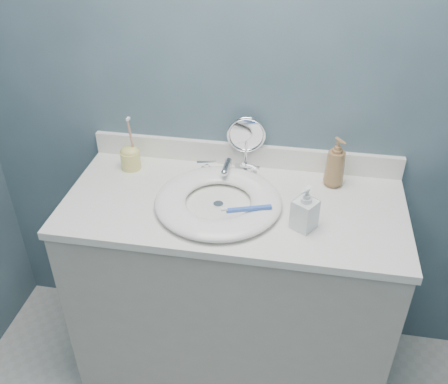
% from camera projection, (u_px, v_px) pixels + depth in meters
% --- Properties ---
extents(back_wall, '(2.20, 0.02, 2.40)m').
position_uv_depth(back_wall, '(246.00, 88.00, 1.83)').
color(back_wall, '#405560').
rests_on(back_wall, ground).
extents(vanity_cabinet, '(1.20, 0.55, 0.85)m').
position_uv_depth(vanity_cabinet, '(232.00, 292.00, 2.04)').
color(vanity_cabinet, '#BBB7AB').
rests_on(vanity_cabinet, ground).
extents(countertop, '(1.22, 0.57, 0.03)m').
position_uv_depth(countertop, '(234.00, 205.00, 1.79)').
color(countertop, white).
rests_on(countertop, vanity_cabinet).
extents(backsplash, '(1.22, 0.02, 0.09)m').
position_uv_depth(backsplash, '(244.00, 155.00, 1.97)').
color(backsplash, white).
rests_on(backsplash, countertop).
extents(basin, '(0.45, 0.45, 0.04)m').
position_uv_depth(basin, '(218.00, 201.00, 1.76)').
color(basin, white).
rests_on(basin, countertop).
extents(drain, '(0.04, 0.04, 0.01)m').
position_uv_depth(drain, '(218.00, 204.00, 1.77)').
color(drain, silver).
rests_on(drain, countertop).
extents(faucet, '(0.25, 0.13, 0.07)m').
position_uv_depth(faucet, '(228.00, 170.00, 1.91)').
color(faucet, silver).
rests_on(faucet, countertop).
extents(makeup_mirror, '(0.15, 0.09, 0.22)m').
position_uv_depth(makeup_mirror, '(246.00, 141.00, 1.91)').
color(makeup_mirror, silver).
rests_on(makeup_mirror, countertop).
extents(soap_bottle_amber, '(0.11, 0.11, 0.19)m').
position_uv_depth(soap_bottle_amber, '(336.00, 162.00, 1.82)').
color(soap_bottle_amber, olive).
rests_on(soap_bottle_amber, countertop).
extents(soap_bottle_clear, '(0.10, 0.10, 0.16)m').
position_uv_depth(soap_bottle_clear, '(305.00, 208.00, 1.62)').
color(soap_bottle_clear, white).
rests_on(soap_bottle_clear, countertop).
extents(toothbrush_holder, '(0.08, 0.08, 0.22)m').
position_uv_depth(toothbrush_holder, '(130.00, 157.00, 1.95)').
color(toothbrush_holder, '#E2D871').
rests_on(toothbrush_holder, countertop).
extents(toothbrush_lying, '(0.17, 0.07, 0.02)m').
position_uv_depth(toothbrush_lying, '(247.00, 209.00, 1.68)').
color(toothbrush_lying, blue).
rests_on(toothbrush_lying, basin).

